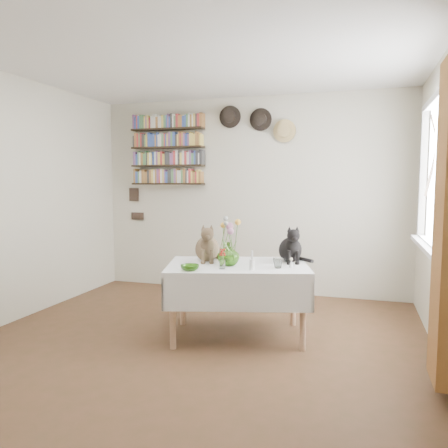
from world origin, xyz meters
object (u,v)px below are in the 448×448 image
(dining_table, at_px, (238,282))
(flower_vase, at_px, (228,254))
(tabby_cat, at_px, (207,242))
(bookshelf_unit, at_px, (168,150))
(black_cat, at_px, (290,243))

(dining_table, relative_size, flower_vase, 6.79)
(tabby_cat, height_order, flower_vase, tabby_cat)
(dining_table, distance_m, bookshelf_unit, 2.51)
(dining_table, xyz_separation_m, tabby_cat, (-0.32, 0.08, 0.35))
(tabby_cat, height_order, black_cat, tabby_cat)
(dining_table, bearing_deg, black_cat, 31.57)
(tabby_cat, height_order, bookshelf_unit, bookshelf_unit)
(bookshelf_unit, bearing_deg, black_cat, -35.69)
(black_cat, bearing_deg, flower_vase, -165.48)
(tabby_cat, bearing_deg, flower_vase, -52.56)
(tabby_cat, bearing_deg, bookshelf_unit, 105.39)
(dining_table, relative_size, tabby_cat, 3.92)
(dining_table, bearing_deg, flower_vase, -128.61)
(black_cat, xyz_separation_m, bookshelf_unit, (-1.85, 1.33, 0.99))
(flower_vase, distance_m, bookshelf_unit, 2.40)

